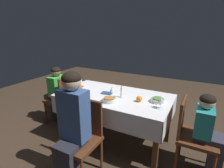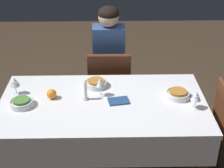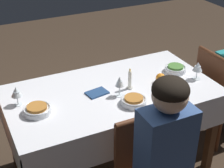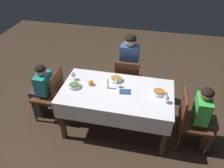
% 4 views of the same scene
% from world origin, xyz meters
% --- Properties ---
extents(dining_table, '(1.57, 0.86, 0.75)m').
position_xyz_m(dining_table, '(0.00, 0.00, 0.65)').
color(dining_table, silver).
rests_on(dining_table, ground_plane).
extents(chair_south, '(0.42, 0.43, 0.88)m').
position_xyz_m(chair_south, '(-0.06, -0.69, 0.49)').
color(chair_south, '#562D19').
rests_on(chair_south, ground_plane).
extents(person_adult_denim, '(0.30, 0.34, 1.25)m').
position_xyz_m(person_adult_denim, '(-0.06, -0.84, 0.70)').
color(person_adult_denim, '#282833').
rests_on(person_adult_denim, ground_plane).
extents(bowl_south, '(0.18, 0.18, 0.06)m').
position_xyz_m(bowl_south, '(0.05, -0.24, 0.77)').
color(bowl_south, silver).
rests_on(bowl_south, dining_table).
extents(wine_glass_south, '(0.07, 0.07, 0.16)m').
position_xyz_m(wine_glass_south, '(0.02, -0.09, 0.86)').
color(wine_glass_south, white).
rests_on(wine_glass_south, dining_table).
extents(bowl_west, '(0.19, 0.19, 0.06)m').
position_xyz_m(bowl_west, '(-0.58, -0.06, 0.77)').
color(bowl_west, silver).
rests_on(bowl_west, dining_table).
extents(wine_glass_west, '(0.08, 0.08, 0.14)m').
position_xyz_m(wine_glass_west, '(-0.67, 0.10, 0.85)').
color(wine_glass_west, white).
rests_on(wine_glass_west, dining_table).
extents(bowl_east, '(0.17, 0.17, 0.06)m').
position_xyz_m(bowl_east, '(0.60, 0.04, 0.77)').
color(bowl_east, silver).
rests_on(bowl_east, dining_table).
extents(wine_glass_east, '(0.08, 0.08, 0.15)m').
position_xyz_m(wine_glass_east, '(0.68, -0.13, 0.85)').
color(wine_glass_east, white).
rests_on(wine_glass_east, dining_table).
extents(candle_centerpiece, '(0.05, 0.05, 0.17)m').
position_xyz_m(candle_centerpiece, '(0.13, -0.04, 0.81)').
color(candle_centerpiece, beige).
rests_on(candle_centerpiece, dining_table).
extents(orange_fruit, '(0.08, 0.08, 0.08)m').
position_xyz_m(orange_fruit, '(0.39, -0.06, 0.78)').
color(orange_fruit, orange).
rests_on(orange_fruit, dining_table).
extents(napkin_red_folded, '(0.17, 0.13, 0.01)m').
position_xyz_m(napkin_red_folded, '(-0.12, -0.00, 0.75)').
color(napkin_red_folded, navy).
rests_on(napkin_red_folded, dining_table).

